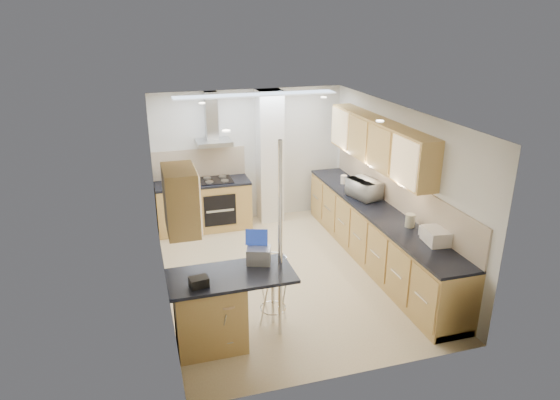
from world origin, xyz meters
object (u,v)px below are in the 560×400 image
object	(u,v)px
bar_stool_near	(227,317)
bar_stool_end	(273,290)
microwave	(364,189)
bread_bin	(437,236)
laptop	(259,255)

from	to	relation	value
bar_stool_near	bar_stool_end	xyz separation A→B (m)	(0.67, 0.39, 0.02)
bar_stool_end	bar_stool_near	bearing A→B (deg)	134.69
microwave	bread_bin	xyz separation A→B (m)	(0.17, -1.86, -0.05)
microwave	bread_bin	distance (m)	1.87
bar_stool_near	bread_bin	bearing A→B (deg)	-4.63
laptop	microwave	bearing A→B (deg)	57.28
bar_stool_near	bar_stool_end	distance (m)	0.78
microwave	bar_stool_end	xyz separation A→B (m)	(-2.05, -1.70, -0.60)
bar_stool_near	microwave	bearing A→B (deg)	28.35
laptop	bar_stool_near	bearing A→B (deg)	-127.71
bar_stool_end	bread_bin	size ratio (longest dim) A/B	2.51
bread_bin	laptop	bearing A→B (deg)	-175.51
laptop	bar_stool_end	world-z (taller)	laptop
laptop	bar_stool_end	bearing A→B (deg)	41.01
laptop	bar_stool_near	distance (m)	0.82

